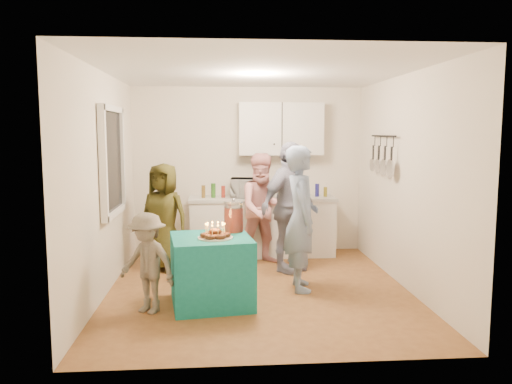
{
  "coord_description": "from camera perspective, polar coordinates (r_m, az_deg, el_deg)",
  "views": [
    {
      "loc": [
        -0.48,
        -5.88,
        1.9
      ],
      "look_at": [
        0.0,
        0.35,
        1.15
      ],
      "focal_mm": 35.0,
      "sensor_mm": 36.0,
      "label": 1
    }
  ],
  "objects": [
    {
      "name": "countertop",
      "position": [
        7.67,
        0.72,
        -0.76
      ],
      "size": [
        2.24,
        0.62,
        0.05
      ],
      "primitive_type": "cube",
      "color": "beige",
      "rests_on": "counter"
    },
    {
      "name": "floor",
      "position": [
        6.19,
        0.25,
        -11.02
      ],
      "size": [
        4.0,
        4.0,
        0.0
      ],
      "primitive_type": "plane",
      "color": "brown",
      "rests_on": "ground"
    },
    {
      "name": "child_near_left",
      "position": [
        5.41,
        -12.31,
        -7.93
      ],
      "size": [
        0.8,
        0.7,
        1.07
      ],
      "primitive_type": "imported",
      "rotation": [
        0.0,
        0.0,
        -0.56
      ],
      "color": "#635B4F",
      "rests_on": "floor"
    },
    {
      "name": "man_birthday",
      "position": [
        6.02,
        5.17,
        -3.01
      ],
      "size": [
        0.42,
        0.64,
        1.74
      ],
      "primitive_type": "imported",
      "rotation": [
        0.0,
        0.0,
        1.57
      ],
      "color": "#8095BB",
      "rests_on": "floor"
    },
    {
      "name": "punch_jar",
      "position": [
        5.74,
        -2.57,
        -2.88
      ],
      "size": [
        0.22,
        0.22,
        0.34
      ],
      "primitive_type": "cylinder",
      "color": "#B4200E",
      "rests_on": "party_table"
    },
    {
      "name": "right_wall",
      "position": [
        6.33,
        16.73,
        1.12
      ],
      "size": [
        4.0,
        4.0,
        0.0
      ],
      "primitive_type": "plane",
      "color": "silver",
      "rests_on": "floor"
    },
    {
      "name": "window_night",
      "position": [
        6.32,
        -16.21,
        3.4
      ],
      "size": [
        0.04,
        1.0,
        1.2
      ],
      "primitive_type": "cube",
      "color": "black",
      "rests_on": "left_wall"
    },
    {
      "name": "woman_back_left",
      "position": [
        6.98,
        -10.48,
        -2.83
      ],
      "size": [
        0.85,
        0.71,
        1.48
      ],
      "primitive_type": "imported",
      "rotation": [
        0.0,
        0.0,
        -0.39
      ],
      "color": "brown",
      "rests_on": "floor"
    },
    {
      "name": "left_wall",
      "position": [
        6.05,
        -16.99,
        0.86
      ],
      "size": [
        4.0,
        4.0,
        0.0
      ],
      "primitive_type": "plane",
      "color": "silver",
      "rests_on": "floor"
    },
    {
      "name": "pot_rack",
      "position": [
        6.94,
        14.12,
        4.16
      ],
      "size": [
        0.12,
        1.0,
        0.6
      ],
      "primitive_type": "cube",
      "color": "black",
      "rests_on": "right_wall"
    },
    {
      "name": "donut_cake",
      "position": [
        5.4,
        -4.69,
        -4.37
      ],
      "size": [
        0.38,
        0.38,
        0.18
      ],
      "primitive_type": null,
      "color": "#381C0C",
      "rests_on": "party_table"
    },
    {
      "name": "woman_back_center",
      "position": [
        7.19,
        0.91,
        -1.95
      ],
      "size": [
        0.86,
        0.72,
        1.6
      ],
      "primitive_type": "imported",
      "rotation": [
        0.0,
        0.0,
        0.16
      ],
      "color": "#DA727A",
      "rests_on": "floor"
    },
    {
      "name": "upper_cabinet",
      "position": [
        7.79,
        2.85,
        7.2
      ],
      "size": [
        1.3,
        0.3,
        0.8
      ],
      "primitive_type": "cube",
      "color": "white",
      "rests_on": "back_wall"
    },
    {
      "name": "woman_back_right",
      "position": [
        6.79,
        3.75,
        -1.72
      ],
      "size": [
        1.06,
        1.03,
        1.78
      ],
      "primitive_type": "imported",
      "rotation": [
        0.0,
        0.0,
        0.76
      ],
      "color": "#11123A",
      "rests_on": "floor"
    },
    {
      "name": "counter",
      "position": [
        7.75,
        0.71,
        -4.1
      ],
      "size": [
        2.2,
        0.58,
        0.86
      ],
      "primitive_type": "cube",
      "color": "white",
      "rests_on": "floor"
    },
    {
      "name": "party_table",
      "position": [
        5.6,
        -5.12,
        -8.92
      ],
      "size": [
        0.96,
        0.96,
        0.76
      ],
      "primitive_type": "cube",
      "rotation": [
        0.0,
        0.0,
        0.14
      ],
      "color": "#127874",
      "rests_on": "floor"
    },
    {
      "name": "ceiling",
      "position": [
        5.94,
        0.27,
        13.62
      ],
      "size": [
        4.0,
        4.0,
        0.0
      ],
      "primitive_type": "plane",
      "color": "white",
      "rests_on": "floor"
    },
    {
      "name": "back_wall",
      "position": [
        7.91,
        -0.92,
        2.49
      ],
      "size": [
        3.6,
        3.6,
        0.0
      ],
      "primitive_type": "plane",
      "color": "silver",
      "rests_on": "floor"
    },
    {
      "name": "microwave",
      "position": [
        7.64,
        -0.93,
        0.49
      ],
      "size": [
        0.55,
        0.4,
        0.29
      ],
      "primitive_type": "imported",
      "rotation": [
        0.0,
        0.0,
        -0.08
      ],
      "color": "white",
      "rests_on": "countertop"
    }
  ]
}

